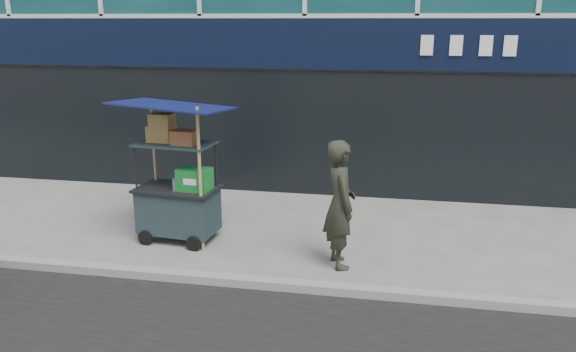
# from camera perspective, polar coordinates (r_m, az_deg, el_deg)

# --- Properties ---
(ground) EXTENTS (80.00, 80.00, 0.00)m
(ground) POSITION_cam_1_polar(r_m,az_deg,el_deg) (7.60, -3.05, -10.50)
(ground) COLOR slate
(ground) RESTS_ON ground
(curb) EXTENTS (80.00, 0.18, 0.12)m
(curb) POSITION_cam_1_polar(r_m,az_deg,el_deg) (7.40, -3.42, -10.75)
(curb) COLOR gray
(curb) RESTS_ON ground
(vendor_cart) EXTENTS (1.74, 1.32, 2.21)m
(vendor_cart) POSITION_cam_1_polar(r_m,az_deg,el_deg) (8.79, -11.07, -1.66)
(vendor_cart) COLOR #1A2B2D
(vendor_cart) RESTS_ON ground
(vendor_man) EXTENTS (0.64, 0.77, 1.80)m
(vendor_man) POSITION_cam_1_polar(r_m,az_deg,el_deg) (7.73, 5.29, -2.87)
(vendor_man) COLOR #272A1F
(vendor_man) RESTS_ON ground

